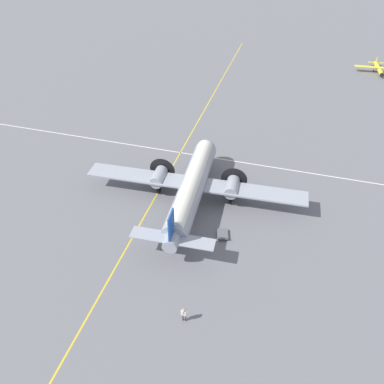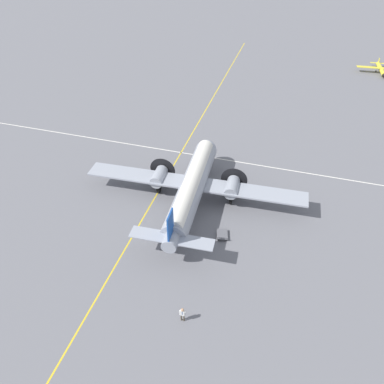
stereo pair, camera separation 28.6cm
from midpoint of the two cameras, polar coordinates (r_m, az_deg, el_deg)
ground_plane at (r=44.04m, az=0.19°, el=-1.79°), size 300.00×300.00×0.00m
apron_line_eastwest at (r=45.23m, az=-5.40°, el=-0.70°), size 120.00×0.16×0.01m
apron_line_northsouth at (r=51.83m, az=3.34°, el=5.24°), size 0.16×120.00×0.01m
airliner_main at (r=42.72m, az=0.33°, el=1.25°), size 19.01×25.99×6.09m
crew_foreground at (r=33.12m, az=-1.20°, el=-18.01°), size 0.27×0.58×1.69m
suitcase_near_door at (r=39.24m, az=2.36°, el=-7.67°), size 0.36×0.17×0.56m
baggage_cart at (r=40.13m, az=4.83°, el=-6.46°), size 1.84×1.53×0.56m
light_aircraft_distant at (r=87.22m, az=26.96°, el=16.34°), size 7.08×9.50×1.85m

